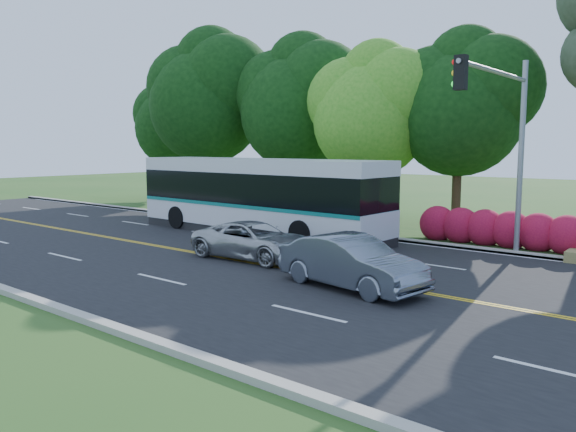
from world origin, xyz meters
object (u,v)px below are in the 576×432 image
Objects in this scene: traffic_signal at (505,125)px; transit_bus at (257,197)px; suv at (254,240)px; sedan at (351,262)px.

traffic_signal reaches higher than transit_bus.
traffic_signal is 0.54× the size of transit_bus.
traffic_signal is at bearing 5.17° from transit_bus.
transit_bus reaches higher than suv.
traffic_signal reaches higher than suv.
transit_bus reaches higher than sedan.
suv is (-4.93, 1.39, -0.09)m from sedan.
traffic_signal is 1.56× the size of sedan.
suv is at bearing -46.83° from transit_bus.
traffic_signal is 11.07m from transit_bus.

